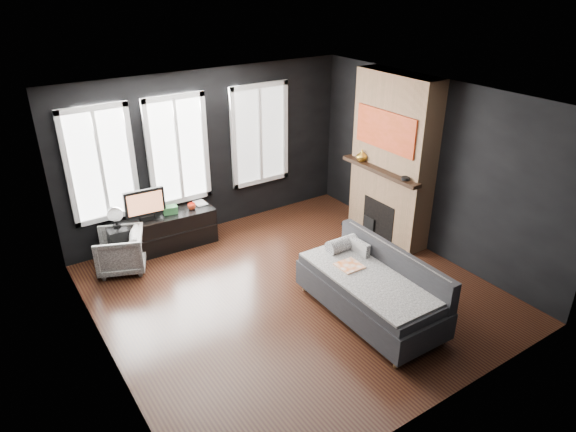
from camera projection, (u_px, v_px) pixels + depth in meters
floor at (294, 293)px, 7.16m from camera, size 5.00×5.00×0.00m
ceiling at (295, 100)px, 5.98m from camera, size 5.00×5.00×0.00m
wall_back at (209, 152)px, 8.44m from camera, size 5.00×0.02×2.70m
wall_left at (96, 261)px, 5.33m from camera, size 0.02×5.00×2.70m
wall_right at (430, 167)px, 7.82m from camera, size 0.02×5.00×2.70m
windows at (179, 94)px, 7.74m from camera, size 4.00×0.16×1.76m
fireplace at (393, 159)px, 8.17m from camera, size 0.70×1.62×2.70m
sofa at (370, 286)px, 6.53m from camera, size 1.05×2.05×0.88m
stripe_pillow at (359, 252)px, 6.93m from camera, size 0.09×0.33×0.33m
armchair at (120, 249)px, 7.58m from camera, size 0.83×0.85×0.69m
media_console at (162, 232)px, 8.20m from camera, size 1.71×0.60×0.58m
monitor at (145, 203)px, 7.83m from camera, size 0.63×0.18×0.56m
desk_fan at (115, 216)px, 7.66m from camera, size 0.29×0.29×0.33m
mug at (192, 206)px, 8.24m from camera, size 0.15×0.13×0.13m
book at (195, 198)px, 8.37m from camera, size 0.18×0.02×0.24m
storage_box at (170, 210)px, 8.11m from camera, size 0.25×0.19×0.12m
mantel_vase at (362, 156)px, 8.39m from camera, size 0.20×0.20×0.18m
mantel_clock at (406, 178)px, 7.67m from camera, size 0.16×0.16×0.04m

